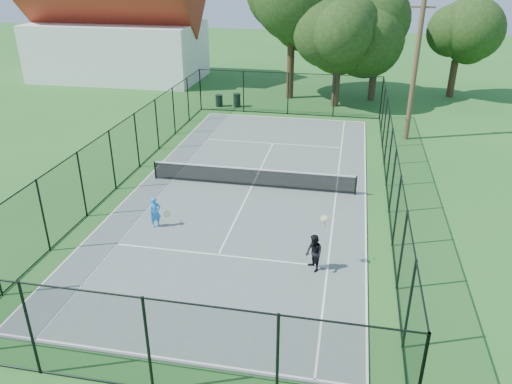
% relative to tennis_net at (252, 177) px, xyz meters
% --- Properties ---
extents(ground, '(120.00, 120.00, 0.00)m').
position_rel_tennis_net_xyz_m(ground, '(0.00, 0.00, -0.58)').
color(ground, '#226020').
extents(tennis_court, '(11.00, 24.00, 0.06)m').
position_rel_tennis_net_xyz_m(tennis_court, '(0.00, 0.00, -0.55)').
color(tennis_court, '#57665F').
rests_on(tennis_court, ground).
extents(tennis_net, '(10.08, 0.08, 0.95)m').
position_rel_tennis_net_xyz_m(tennis_net, '(0.00, 0.00, 0.00)').
color(tennis_net, black).
rests_on(tennis_net, tennis_court).
extents(fence, '(13.10, 26.10, 3.00)m').
position_rel_tennis_net_xyz_m(fence, '(0.00, 0.00, 0.92)').
color(fence, black).
rests_on(fence, ground).
extents(tree_near_left, '(7.69, 7.69, 10.02)m').
position_rel_tennis_net_xyz_m(tree_near_left, '(-0.47, 17.71, 5.59)').
color(tree_near_left, '#332114').
rests_on(tree_near_left, ground).
extents(tree_near_mid, '(6.29, 6.29, 8.23)m').
position_rel_tennis_net_xyz_m(tree_near_mid, '(3.24, 15.95, 4.49)').
color(tree_near_mid, '#332114').
rests_on(tree_near_mid, ground).
extents(tree_near_right, '(5.82, 5.82, 8.03)m').
position_rel_tennis_net_xyz_m(tree_near_right, '(5.99, 18.30, 4.52)').
color(tree_near_right, '#332114').
rests_on(tree_near_right, ground).
extents(tree_far_right, '(5.03, 5.03, 6.65)m').
position_rel_tennis_net_xyz_m(tree_far_right, '(12.31, 20.66, 3.54)').
color(tree_far_right, '#332114').
rests_on(tree_far_right, ground).
extents(building, '(15.30, 8.15, 11.87)m').
position_rel_tennis_net_xyz_m(building, '(-17.00, 22.00, 4.35)').
color(building, silver).
rests_on(building, ground).
extents(trash_bin_left, '(0.58, 0.58, 0.87)m').
position_rel_tennis_net_xyz_m(trash_bin_left, '(-5.41, 14.13, -0.14)').
color(trash_bin_left, black).
rests_on(trash_bin_left, ground).
extents(trash_bin_right, '(0.58, 0.58, 1.01)m').
position_rel_tennis_net_xyz_m(trash_bin_right, '(-4.04, 14.26, -0.07)').
color(trash_bin_right, black).
rests_on(trash_bin_right, ground).
extents(utility_pole, '(1.40, 0.30, 8.53)m').
position_rel_tennis_net_xyz_m(utility_pole, '(8.00, 9.00, 3.75)').
color(utility_pole, '#4C3823').
rests_on(utility_pole, ground).
extents(player_blue, '(0.87, 0.54, 1.31)m').
position_rel_tennis_net_xyz_m(player_blue, '(-3.12, -4.73, 0.13)').
color(player_blue, '#1A84E4').
rests_on(player_blue, tennis_court).
extents(player_black, '(1.00, 1.09, 2.02)m').
position_rel_tennis_net_xyz_m(player_black, '(3.60, -6.70, 0.19)').
color(player_black, black).
rests_on(player_black, tennis_court).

